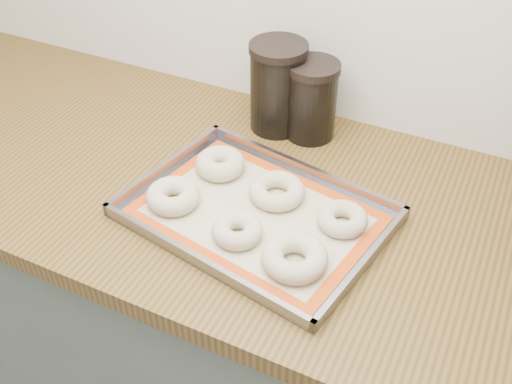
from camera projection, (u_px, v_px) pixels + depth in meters
The scene contains 12 objects.
cabinet at pixel (322, 364), 1.41m from camera, with size 3.00×0.65×0.86m, color #576357.
countertop at pixel (339, 225), 1.13m from camera, with size 3.06×0.68×0.04m, color brown.
baking_tray at pixel (256, 214), 1.11m from camera, with size 0.51×0.41×0.03m.
baking_mat at pixel (256, 215), 1.11m from camera, with size 0.47×0.36×0.00m.
bagel_front_left at pixel (173, 196), 1.12m from camera, with size 0.10×0.10×0.04m, color beige.
bagel_front_mid at pixel (237, 230), 1.05m from camera, with size 0.09×0.09×0.03m, color beige.
bagel_front_right at pixel (295, 257), 1.00m from camera, with size 0.11×0.11×0.04m, color beige.
bagel_back_left at pixel (220, 164), 1.20m from camera, with size 0.10×0.10×0.04m, color beige.
bagel_back_mid at pixel (277, 191), 1.14m from camera, with size 0.11×0.11×0.03m, color beige.
bagel_back_right at pixel (342, 219), 1.08m from camera, with size 0.09×0.09×0.03m, color beige.
canister_left at pixel (278, 87), 1.28m from camera, with size 0.12×0.12×0.20m.
canister_mid at pixel (312, 100), 1.27m from camera, with size 0.11×0.11×0.17m.
Camera 1 is at (0.22, 0.86, 1.65)m, focal length 42.00 mm.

